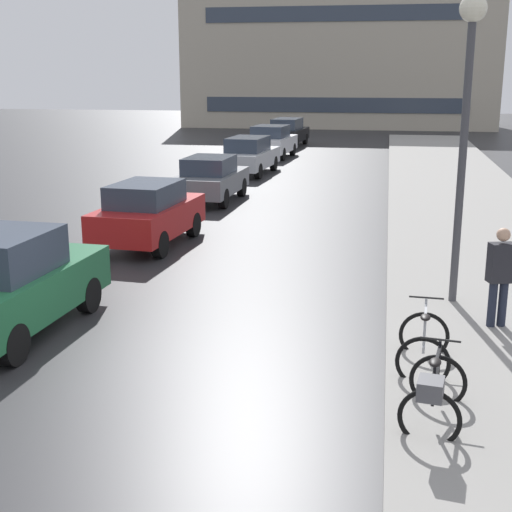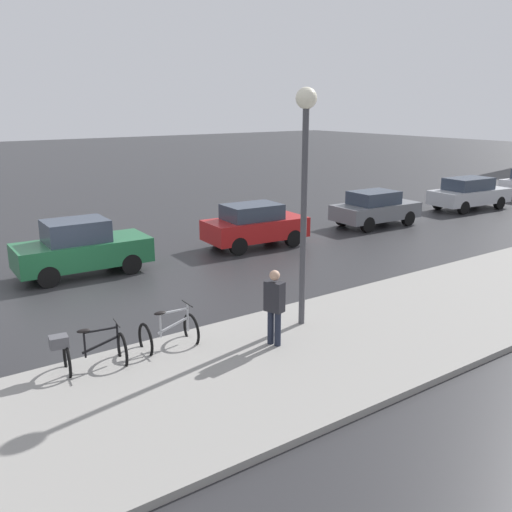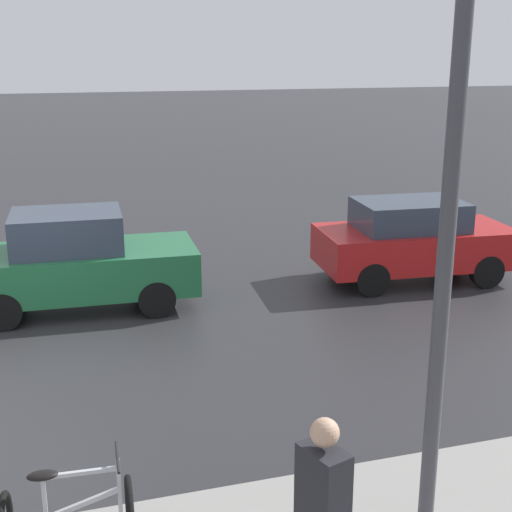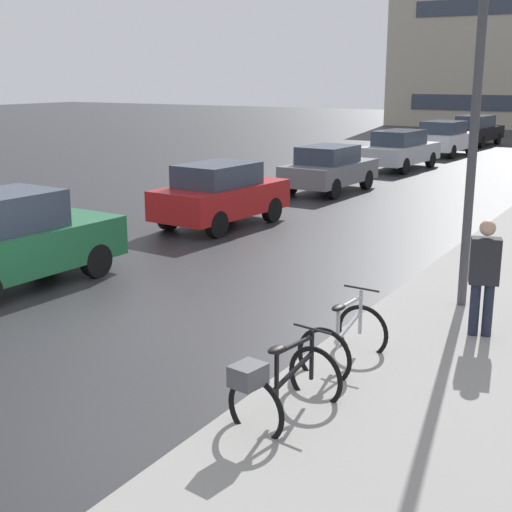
{
  "view_description": "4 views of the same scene",
  "coord_description": "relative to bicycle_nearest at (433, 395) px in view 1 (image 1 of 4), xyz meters",
  "views": [
    {
      "loc": [
        3.48,
        -9.3,
        4.21
      ],
      "look_at": [
        1.4,
        2.04,
        1.23
      ],
      "focal_mm": 50.0,
      "sensor_mm": 36.0,
      "label": 1
    },
    {
      "loc": [
        14.33,
        -4.53,
        5.15
      ],
      "look_at": [
        1.44,
        4.73,
        0.87
      ],
      "focal_mm": 40.0,
      "sensor_mm": 36.0,
      "label": 2
    },
    {
      "loc": [
        9.67,
        0.56,
        4.37
      ],
      "look_at": [
        0.3,
        3.37,
        1.54
      ],
      "focal_mm": 50.0,
      "sensor_mm": 36.0,
      "label": 3
    },
    {
      "loc": [
        7.53,
        -7.38,
        3.7
      ],
      "look_at": [
        1.8,
        2.22,
        0.86
      ],
      "focal_mm": 50.0,
      "sensor_mm": 36.0,
      "label": 4
    }
  ],
  "objects": [
    {
      "name": "car_silver",
      "position": [
        -6.43,
        21.67,
        0.31
      ],
      "size": [
        2.07,
        4.39,
        1.58
      ],
      "color": "#B2B5BA",
      "rests_on": "ground"
    },
    {
      "name": "car_grey",
      "position": [
        -6.43,
        14.96,
        0.28
      ],
      "size": [
        1.89,
        3.93,
        1.51
      ],
      "color": "slate",
      "rests_on": "ground"
    },
    {
      "name": "bicycle_nearest",
      "position": [
        0.0,
        0.0,
        0.0
      ],
      "size": [
        0.9,
        1.45,
        0.98
      ],
      "color": "black",
      "rests_on": "ground"
    },
    {
      "name": "building_facade_main",
      "position": [
        -4.69,
        50.81,
        4.59
      ],
      "size": [
        23.86,
        8.77,
        10.17
      ],
      "color": "#B2A893",
      "rests_on": "ground"
    },
    {
      "name": "pedestrian",
      "position": [
        1.23,
        3.63,
        0.52
      ],
      "size": [
        0.45,
        0.35,
        1.8
      ],
      "color": "#1E2333",
      "rests_on": "ground"
    },
    {
      "name": "ground_plane",
      "position": [
        -4.15,
        1.25,
        -0.49
      ],
      "size": [
        140.0,
        140.0,
        0.0
      ],
      "primitive_type": "plane",
      "color": "#28282B"
    },
    {
      "name": "car_black",
      "position": [
        -6.44,
        33.66,
        0.33
      ],
      "size": [
        2.12,
        4.44,
        1.62
      ],
      "color": "black",
      "rests_on": "ground"
    },
    {
      "name": "streetlamp",
      "position": [
        0.63,
        4.89,
        3.39
      ],
      "size": [
        0.46,
        0.46,
        5.47
      ],
      "color": "#424247",
      "rests_on": "ground"
    },
    {
      "name": "car_green",
      "position": [
        -6.67,
        2.22,
        0.35
      ],
      "size": [
        1.88,
        4.09,
        1.73
      ],
      "color": "#1E6038",
      "rests_on": "ground"
    },
    {
      "name": "sidewalk_kerb",
      "position": [
        1.85,
        11.25,
        -0.42
      ],
      "size": [
        4.8,
        60.0,
        0.14
      ],
      "primitive_type": "cube",
      "color": "gray",
      "rests_on": "ground"
    },
    {
      "name": "car_white",
      "position": [
        -6.47,
        27.8,
        0.33
      ],
      "size": [
        2.25,
        3.98,
        1.62
      ],
      "color": "silver",
      "rests_on": "ground"
    },
    {
      "name": "car_red",
      "position": [
        -6.45,
        8.61,
        0.32
      ],
      "size": [
        1.99,
        3.86,
        1.59
      ],
      "color": "#AD1919",
      "rests_on": "ground"
    },
    {
      "name": "bicycle_second",
      "position": [
        -0.03,
        1.78,
        -0.08
      ],
      "size": [
        0.81,
        1.15,
        1.01
      ],
      "color": "black",
      "rests_on": "ground"
    }
  ]
}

